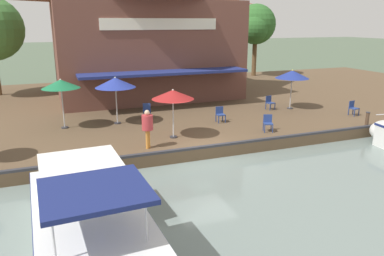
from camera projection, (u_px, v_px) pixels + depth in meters
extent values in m
plane|color=#4C5B47|center=(203.00, 162.00, 16.54)|extent=(220.00, 220.00, 0.00)
cube|color=brown|center=(143.00, 105.00, 26.33)|extent=(22.00, 56.00, 0.60)
cube|color=#2D2D33|center=(202.00, 147.00, 16.45)|extent=(0.20, 50.40, 0.10)
cube|color=brown|center=(143.00, 49.00, 28.12)|extent=(9.45, 12.55, 6.74)
cube|color=navy|center=(166.00, 73.00, 23.36)|extent=(1.80, 10.66, 0.16)
cube|color=silver|center=(161.00, 24.00, 23.33)|extent=(0.08, 7.53, 0.70)
cylinder|color=#B7B7B7|center=(173.00, 116.00, 17.70)|extent=(0.06, 0.06, 2.16)
cylinder|color=#2D2D33|center=(173.00, 137.00, 17.99)|extent=(0.36, 0.36, 0.06)
cone|color=maroon|center=(173.00, 94.00, 17.42)|extent=(1.99, 1.99, 0.43)
cone|color=white|center=(173.00, 94.00, 17.41)|extent=(1.23, 1.23, 0.34)
sphere|color=white|center=(173.00, 90.00, 17.36)|extent=(0.08, 0.08, 0.08)
cylinder|color=#B7B7B7|center=(291.00, 91.00, 23.66)|extent=(0.06, 0.06, 2.27)
cylinder|color=#2D2D33|center=(290.00, 108.00, 23.96)|extent=(0.36, 0.36, 0.06)
cone|color=navy|center=(292.00, 74.00, 23.37)|extent=(2.09, 2.09, 0.49)
cone|color=yellow|center=(292.00, 74.00, 23.37)|extent=(1.30, 1.30, 0.39)
sphere|color=yellow|center=(293.00, 70.00, 23.30)|extent=(0.08, 0.08, 0.08)
cylinder|color=#B7B7B7|center=(116.00, 103.00, 20.13)|extent=(0.06, 0.06, 2.34)
cylinder|color=#2D2D33|center=(118.00, 123.00, 20.44)|extent=(0.36, 0.36, 0.06)
cone|color=navy|center=(115.00, 82.00, 19.83)|extent=(2.15, 2.15, 0.53)
cone|color=white|center=(115.00, 82.00, 19.82)|extent=(1.33, 1.33, 0.42)
sphere|color=white|center=(115.00, 78.00, 19.76)|extent=(0.08, 0.08, 0.08)
cylinder|color=#B7B7B7|center=(63.00, 106.00, 19.26)|extent=(0.06, 0.06, 2.39)
cylinder|color=#2D2D33|center=(65.00, 127.00, 19.57)|extent=(0.36, 0.36, 0.06)
cone|color=#19663D|center=(61.00, 84.00, 18.95)|extent=(1.91, 1.91, 0.45)
cone|color=silver|center=(61.00, 84.00, 18.94)|extent=(1.19, 1.19, 0.36)
sphere|color=silver|center=(60.00, 80.00, 18.88)|extent=(0.08, 0.08, 0.08)
cube|color=navy|center=(273.00, 129.00, 18.69)|extent=(0.05, 0.05, 0.42)
cube|color=navy|center=(265.00, 129.00, 18.69)|extent=(0.05, 0.05, 0.42)
cube|color=navy|center=(271.00, 127.00, 19.07)|extent=(0.05, 0.05, 0.42)
cube|color=navy|center=(263.00, 127.00, 19.08)|extent=(0.05, 0.05, 0.42)
cube|color=navy|center=(268.00, 124.00, 18.82)|extent=(0.57, 0.57, 0.05)
cube|color=navy|center=(268.00, 118.00, 18.95)|extent=(0.20, 0.42, 0.40)
cube|color=navy|center=(275.00, 106.00, 23.59)|extent=(0.05, 0.05, 0.42)
cube|color=navy|center=(270.00, 107.00, 23.39)|extent=(0.05, 0.05, 0.42)
cube|color=navy|center=(270.00, 105.00, 23.92)|extent=(0.05, 0.05, 0.42)
cube|color=navy|center=(266.00, 106.00, 23.72)|extent=(0.05, 0.05, 0.42)
cube|color=navy|center=(270.00, 103.00, 23.59)|extent=(0.51, 0.51, 0.05)
cube|color=navy|center=(269.00, 99.00, 23.70)|extent=(0.12, 0.44, 0.40)
cube|color=navy|center=(359.00, 112.00, 22.10)|extent=(0.05, 0.05, 0.42)
cube|color=navy|center=(354.00, 113.00, 21.91)|extent=(0.05, 0.05, 0.42)
cube|color=navy|center=(353.00, 111.00, 22.43)|extent=(0.05, 0.05, 0.42)
cube|color=navy|center=(349.00, 112.00, 22.24)|extent=(0.05, 0.05, 0.42)
cube|color=navy|center=(354.00, 108.00, 22.11)|extent=(0.50, 0.50, 0.05)
cube|color=navy|center=(352.00, 104.00, 22.22)|extent=(0.11, 0.44, 0.40)
cube|color=navy|center=(151.00, 116.00, 21.29)|extent=(0.05, 0.05, 0.42)
cube|color=navy|center=(144.00, 116.00, 21.24)|extent=(0.05, 0.05, 0.42)
cube|color=navy|center=(150.00, 114.00, 21.67)|extent=(0.05, 0.05, 0.42)
cube|color=navy|center=(143.00, 114.00, 21.62)|extent=(0.05, 0.05, 0.42)
cube|color=navy|center=(147.00, 111.00, 21.40)|extent=(0.53, 0.53, 0.05)
cube|color=navy|center=(147.00, 107.00, 21.53)|extent=(0.14, 0.44, 0.40)
cube|color=navy|center=(225.00, 119.00, 20.54)|extent=(0.04, 0.04, 0.42)
cube|color=navy|center=(219.00, 120.00, 20.42)|extent=(0.04, 0.04, 0.42)
cube|color=navy|center=(223.00, 117.00, 20.91)|extent=(0.04, 0.04, 0.42)
cube|color=navy|center=(216.00, 118.00, 20.79)|extent=(0.04, 0.04, 0.42)
cube|color=navy|center=(221.00, 115.00, 20.61)|extent=(0.46, 0.46, 0.05)
cube|color=navy|center=(219.00, 110.00, 20.73)|extent=(0.06, 0.44, 0.40)
cylinder|color=orange|center=(149.00, 138.00, 16.46)|extent=(0.13, 0.13, 0.83)
cylinder|color=orange|center=(147.00, 139.00, 16.30)|extent=(0.13, 0.13, 0.83)
cylinder|color=#B23338|center=(147.00, 122.00, 16.18)|extent=(0.49, 0.49, 0.66)
sphere|color=#DBB28E|center=(147.00, 113.00, 16.06)|extent=(0.23, 0.23, 0.23)
cube|color=white|center=(90.00, 224.00, 10.29)|extent=(6.62, 3.11, 1.04)
ellipsoid|color=white|center=(75.00, 180.00, 13.16)|extent=(2.41, 2.79, 1.04)
cube|color=navy|center=(89.00, 210.00, 10.17)|extent=(6.70, 3.16, 0.10)
cube|color=white|center=(81.00, 175.00, 11.03)|extent=(2.26, 2.36, 0.95)
cube|color=black|center=(86.00, 186.00, 10.06)|extent=(0.15, 1.98, 0.33)
cube|color=navy|center=(95.00, 191.00, 8.49)|extent=(2.35, 2.50, 0.12)
cylinder|color=silver|center=(146.00, 218.00, 8.43)|extent=(0.05, 0.05, 1.15)
cylinder|color=silver|center=(54.00, 238.00, 7.67)|extent=(0.05, 0.05, 1.15)
cylinder|color=silver|center=(72.00, 156.00, 13.17)|extent=(0.14, 2.26, 0.04)
cylinder|color=#473323|center=(367.00, 119.00, 19.90)|extent=(0.18, 0.18, 0.72)
cylinder|color=#2D2D33|center=(368.00, 112.00, 19.79)|extent=(0.22, 0.22, 0.04)
cylinder|color=brown|center=(254.00, 58.00, 38.21)|extent=(0.45, 0.45, 3.64)
sphere|color=#2D6028|center=(256.00, 24.00, 37.30)|extent=(3.96, 3.96, 3.96)
sphere|color=#2D6028|center=(254.00, 28.00, 36.50)|extent=(2.77, 2.77, 2.77)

